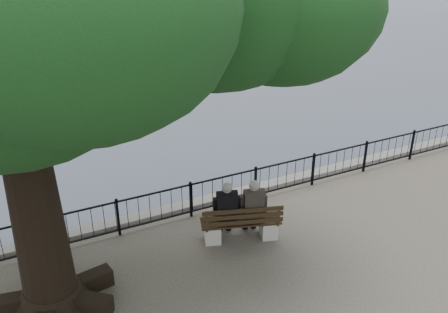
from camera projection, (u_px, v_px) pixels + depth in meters
harbor at (216, 214)px, 14.68m from camera, size 260.00×260.00×1.20m
railing at (224, 190)px, 13.82m from camera, size 22.06×0.06×1.00m
bench at (241, 227)px, 12.54m from camera, size 2.09×1.19×1.06m
person_left at (226, 212)px, 12.42m from camera, size 0.66×0.91×1.68m
person_right at (252, 210)px, 12.51m from camera, size 0.66×0.91×1.68m
sailboat_c at (160, 57)px, 31.69m from camera, size 3.30×6.32×12.48m
sailboat_d at (217, 27)px, 40.26m from camera, size 2.94×5.70×9.45m
sailboat_f at (103, 35)px, 37.47m from camera, size 2.26×6.02×12.68m
sailboat_g at (120, 10)px, 47.46m from camera, size 1.69×4.83×8.93m
sailboat_i at (78, 13)px, 46.07m from camera, size 3.51×5.38×9.74m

